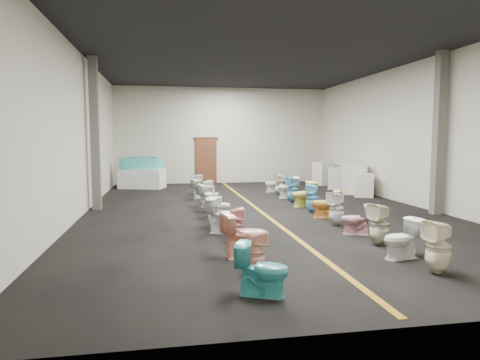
% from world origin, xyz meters
% --- Properties ---
extents(floor, '(16.00, 16.00, 0.00)m').
position_xyz_m(floor, '(0.00, 0.00, 0.00)').
color(floor, black).
rests_on(floor, ground).
extents(ceiling, '(16.00, 16.00, 0.00)m').
position_xyz_m(ceiling, '(0.00, 0.00, 4.50)').
color(ceiling, black).
rests_on(ceiling, ground).
extents(wall_back, '(10.00, 0.00, 10.00)m').
position_xyz_m(wall_back, '(0.00, 8.00, 2.25)').
color(wall_back, '#BDB9A1').
rests_on(wall_back, ground).
extents(wall_front, '(10.00, 0.00, 10.00)m').
position_xyz_m(wall_front, '(0.00, -8.00, 2.25)').
color(wall_front, '#BDB9A1').
rests_on(wall_front, ground).
extents(wall_left, '(0.00, 16.00, 16.00)m').
position_xyz_m(wall_left, '(-5.00, 0.00, 2.25)').
color(wall_left, '#BDB9A1').
rests_on(wall_left, ground).
extents(wall_right, '(0.00, 16.00, 16.00)m').
position_xyz_m(wall_right, '(5.00, 0.00, 2.25)').
color(wall_right, '#BDB9A1').
rests_on(wall_right, ground).
extents(aisle_stripe, '(0.12, 15.60, 0.01)m').
position_xyz_m(aisle_stripe, '(0.00, 0.00, 0.00)').
color(aisle_stripe, '#956915').
rests_on(aisle_stripe, floor).
extents(back_door, '(1.00, 0.10, 2.10)m').
position_xyz_m(back_door, '(-0.80, 7.94, 1.05)').
color(back_door, '#562D19').
rests_on(back_door, floor).
extents(door_frame, '(1.15, 0.08, 0.10)m').
position_xyz_m(door_frame, '(-0.80, 7.95, 2.12)').
color(door_frame, '#331C11').
rests_on(door_frame, back_door).
extents(column_left, '(0.25, 0.25, 4.50)m').
position_xyz_m(column_left, '(-4.75, 1.00, 2.25)').
color(column_left, '#59544C').
rests_on(column_left, floor).
extents(column_right, '(0.25, 0.25, 4.50)m').
position_xyz_m(column_right, '(4.75, -1.50, 2.25)').
color(column_right, '#59544C').
rests_on(column_right, floor).
extents(display_table, '(2.03, 1.44, 0.82)m').
position_xyz_m(display_table, '(-3.69, 6.34, 0.41)').
color(display_table, white).
rests_on(display_table, floor).
extents(bathtub, '(1.86, 0.72, 0.55)m').
position_xyz_m(bathtub, '(-3.69, 6.34, 1.07)').
color(bathtub, '#40B9B3').
rests_on(bathtub, display_table).
extents(appliance_crate_a, '(0.86, 0.86, 0.84)m').
position_xyz_m(appliance_crate_a, '(4.40, 2.20, 0.42)').
color(appliance_crate_a, silver).
rests_on(appliance_crate_a, floor).
extents(appliance_crate_b, '(1.04, 1.04, 1.15)m').
position_xyz_m(appliance_crate_b, '(4.40, 3.02, 0.57)').
color(appliance_crate_b, silver).
rests_on(appliance_crate_b, floor).
extents(appliance_crate_c, '(1.04, 1.04, 0.89)m').
position_xyz_m(appliance_crate_c, '(4.40, 4.56, 0.45)').
color(appliance_crate_c, silver).
rests_on(appliance_crate_c, floor).
extents(appliance_crate_d, '(0.91, 0.91, 1.04)m').
position_xyz_m(appliance_crate_d, '(4.40, 6.24, 0.52)').
color(appliance_crate_d, silver).
rests_on(appliance_crate_d, floor).
extents(toilet_left_0, '(0.81, 0.66, 0.72)m').
position_xyz_m(toilet_left_0, '(-1.46, -6.76, 0.36)').
color(toilet_left_0, teal).
rests_on(toilet_left_0, floor).
extents(toilet_left_1, '(0.41, 0.40, 0.69)m').
position_xyz_m(toilet_left_1, '(-1.36, -5.80, 0.34)').
color(toilet_left_1, '#E8AA90').
rests_on(toilet_left_1, floor).
extents(toilet_left_2, '(0.86, 0.60, 0.80)m').
position_xyz_m(toilet_left_2, '(-1.36, -4.83, 0.40)').
color(toilet_left_2, '#FFAE91').
rests_on(toilet_left_2, floor).
extents(toilet_left_3, '(0.34, 0.33, 0.73)m').
position_xyz_m(toilet_left_3, '(-1.34, -3.78, 0.36)').
color(toilet_left_3, '#DB9491').
rests_on(toilet_left_3, floor).
extents(toilet_left_4, '(0.90, 0.69, 0.81)m').
position_xyz_m(toilet_left_4, '(-1.42, -2.85, 0.41)').
color(toilet_left_4, white).
rests_on(toilet_left_4, floor).
extents(toilet_left_5, '(0.38, 0.37, 0.72)m').
position_xyz_m(toilet_left_5, '(-1.55, -1.97, 0.36)').
color(toilet_left_5, white).
rests_on(toilet_left_5, floor).
extents(toilet_left_6, '(0.75, 0.59, 0.68)m').
position_xyz_m(toilet_left_6, '(-1.34, -1.04, 0.34)').
color(toilet_left_6, silver).
rests_on(toilet_left_6, floor).
extents(toilet_left_7, '(0.43, 0.42, 0.76)m').
position_xyz_m(toilet_left_7, '(-1.52, 0.00, 0.38)').
color(toilet_left_7, silver).
rests_on(toilet_left_7, floor).
extents(toilet_left_8, '(0.79, 0.63, 0.71)m').
position_xyz_m(toilet_left_8, '(-1.40, 0.95, 0.35)').
color(toilet_left_8, silver).
rests_on(toilet_left_8, floor).
extents(toilet_left_9, '(0.43, 0.42, 0.74)m').
position_xyz_m(toilet_left_9, '(-1.37, 1.89, 0.37)').
color(toilet_left_9, white).
rests_on(toilet_left_9, floor).
extents(toilet_left_10, '(0.76, 0.59, 0.69)m').
position_xyz_m(toilet_left_10, '(-1.47, 2.85, 0.34)').
color(toilet_left_10, silver).
rests_on(toilet_left_10, floor).
extents(toilet_left_11, '(0.36, 0.35, 0.77)m').
position_xyz_m(toilet_left_11, '(-1.52, 3.85, 0.39)').
color(toilet_left_11, white).
rests_on(toilet_left_11, floor).
extents(toilet_right_0, '(0.45, 0.44, 0.85)m').
position_xyz_m(toilet_right_0, '(1.48, -6.30, 0.43)').
color(toilet_right_0, beige).
rests_on(toilet_right_0, floor).
extents(toilet_right_1, '(0.77, 0.54, 0.72)m').
position_xyz_m(toilet_right_1, '(1.36, -5.45, 0.36)').
color(toilet_right_1, white).
rests_on(toilet_right_1, floor).
extents(toilet_right_2, '(0.50, 0.49, 0.85)m').
position_xyz_m(toilet_right_2, '(1.44, -4.50, 0.42)').
color(toilet_right_2, beige).
rests_on(toilet_right_2, floor).
extents(toilet_right_3, '(0.75, 0.57, 0.68)m').
position_xyz_m(toilet_right_3, '(1.41, -3.52, 0.34)').
color(toilet_right_3, '#D699A1').
rests_on(toilet_right_3, floor).
extents(toilet_right_4, '(0.47, 0.47, 0.82)m').
position_xyz_m(toilet_right_4, '(1.38, -2.49, 0.41)').
color(toilet_right_4, silver).
rests_on(toilet_right_4, floor).
extents(toilet_right_5, '(0.86, 0.68, 0.77)m').
position_xyz_m(toilet_right_5, '(1.49, -1.52, 0.38)').
color(toilet_right_5, gold).
rests_on(toilet_right_5, floor).
extents(toilet_right_6, '(0.50, 0.50, 0.83)m').
position_xyz_m(toilet_right_6, '(1.44, -0.62, 0.41)').
color(toilet_right_6, '#70BFE7').
rests_on(toilet_right_6, floor).
extents(toilet_right_7, '(0.85, 0.63, 0.78)m').
position_xyz_m(toilet_right_7, '(1.51, 0.42, 0.39)').
color(toilet_right_7, '#DFD650').
rests_on(toilet_right_7, floor).
extents(toilet_right_8, '(0.44, 0.43, 0.85)m').
position_xyz_m(toilet_right_8, '(1.45, 1.35, 0.43)').
color(toilet_right_8, '#63ADD1').
rests_on(toilet_right_8, floor).
extents(toilet_right_9, '(0.79, 0.49, 0.77)m').
position_xyz_m(toilet_right_9, '(1.58, 2.31, 0.39)').
color(toilet_right_9, white).
rests_on(toilet_right_9, floor).
extents(toilet_right_10, '(0.43, 0.43, 0.77)m').
position_xyz_m(toilet_right_10, '(1.49, 3.16, 0.38)').
color(toilet_right_10, beige).
rests_on(toilet_right_10, floor).
extents(toilet_right_11, '(0.67, 0.41, 0.67)m').
position_xyz_m(toilet_right_11, '(1.50, 4.10, 0.34)').
color(toilet_right_11, white).
rests_on(toilet_right_11, floor).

